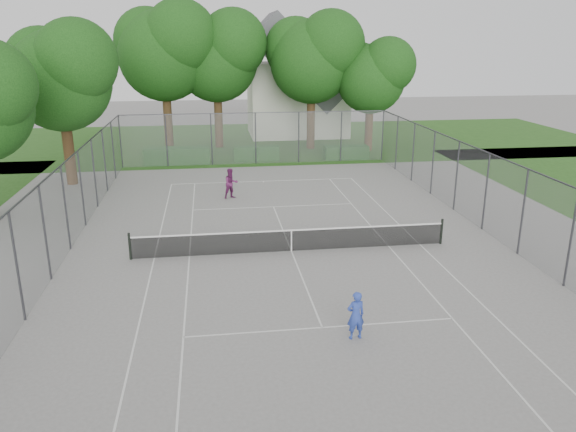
{
  "coord_description": "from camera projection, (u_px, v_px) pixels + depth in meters",
  "views": [
    {
      "loc": [
        -3.11,
        -21.17,
        8.3
      ],
      "look_at": [
        0.0,
        1.0,
        1.2
      ],
      "focal_mm": 35.0,
      "sensor_mm": 36.0,
      "label": 1
    }
  ],
  "objects": [
    {
      "name": "ground",
      "position": [
        291.0,
        251.0,
        22.9
      ],
      "size": [
        120.0,
        120.0,
        0.0
      ],
      "primitive_type": "plane",
      "color": "slate",
      "rests_on": "ground"
    },
    {
      "name": "grass_far",
      "position": [
        247.0,
        141.0,
        47.44
      ],
      "size": [
        60.0,
        20.0,
        0.0
      ],
      "primitive_type": "cube",
      "color": "#224C15",
      "rests_on": "ground"
    },
    {
      "name": "court_markings",
      "position": [
        291.0,
        251.0,
        22.9
      ],
      "size": [
        11.03,
        23.83,
        0.01
      ],
      "color": "silver",
      "rests_on": "ground"
    },
    {
      "name": "tennis_net",
      "position": [
        291.0,
        240.0,
        22.75
      ],
      "size": [
        12.87,
        0.1,
        1.1
      ],
      "color": "black",
      "rests_on": "ground"
    },
    {
      "name": "perimeter_fence",
      "position": [
        291.0,
        209.0,
        22.35
      ],
      "size": [
        18.08,
        34.08,
        3.52
      ],
      "color": "#38383D",
      "rests_on": "ground"
    },
    {
      "name": "tree_far_left",
      "position": [
        165.0,
        48.0,
        41.45
      ],
      "size": [
        7.73,
        7.06,
        11.11
      ],
      "color": "#3C2716",
      "rests_on": "ground"
    },
    {
      "name": "tree_far_midleft",
      "position": [
        217.0,
        53.0,
        42.69
      ],
      "size": [
        7.33,
        6.69,
        10.53
      ],
      "color": "#3C2716",
      "rests_on": "ground"
    },
    {
      "name": "tree_far_midright",
      "position": [
        313.0,
        54.0,
        42.16
      ],
      "size": [
        7.24,
        6.61,
        10.41
      ],
      "color": "#3C2716",
      "rests_on": "ground"
    },
    {
      "name": "tree_far_right",
      "position": [
        372.0,
        73.0,
        41.75
      ],
      "size": [
        5.9,
        5.39,
        8.48
      ],
      "color": "#3C2716",
      "rests_on": "ground"
    },
    {
      "name": "tree_side_back",
      "position": [
        61.0,
        72.0,
        31.52
      ],
      "size": [
        6.57,
        6.0,
        9.44
      ],
      "color": "#3C2716",
      "rests_on": "ground"
    },
    {
      "name": "hedge_left",
      "position": [
        177.0,
        156.0,
        38.78
      ],
      "size": [
        4.48,
        1.34,
        1.12
      ],
      "primitive_type": "cube",
      "color": "#1C4E19",
      "rests_on": "ground"
    },
    {
      "name": "hedge_mid",
      "position": [
        256.0,
        153.0,
        39.81
      ],
      "size": [
        3.2,
        0.91,
        1.01
      ],
      "primitive_type": "cube",
      "color": "#1C4E19",
      "rests_on": "ground"
    },
    {
      "name": "hedge_right",
      "position": [
        346.0,
        152.0,
        40.37
      ],
      "size": [
        3.14,
        1.15,
        0.94
      ],
      "primitive_type": "cube",
      "color": "#1C4E19",
      "rests_on": "ground"
    },
    {
      "name": "house",
      "position": [
        297.0,
        87.0,
        49.51
      ],
      "size": [
        8.4,
        6.51,
        10.45
      ],
      "color": "silver",
      "rests_on": "ground"
    },
    {
      "name": "girl_player",
      "position": [
        356.0,
        315.0,
        16.05
      ],
      "size": [
        0.58,
        0.43,
        1.47
      ],
      "primitive_type": "imported",
      "rotation": [
        0.0,
        0.0,
        3.29
      ],
      "color": "#2E46AC",
      "rests_on": "ground"
    },
    {
      "name": "woman_player",
      "position": [
        231.0,
        184.0,
        30.27
      ],
      "size": [
        0.97,
        0.87,
        1.64
      ],
      "primitive_type": "imported",
      "rotation": [
        0.0,
        0.0,
        0.37
      ],
      "color": "#652154",
      "rests_on": "ground"
    }
  ]
}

